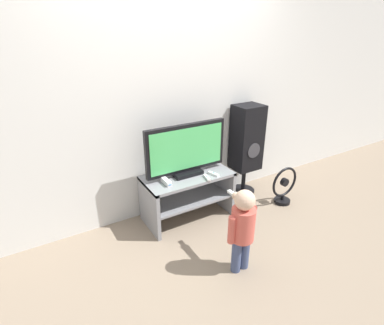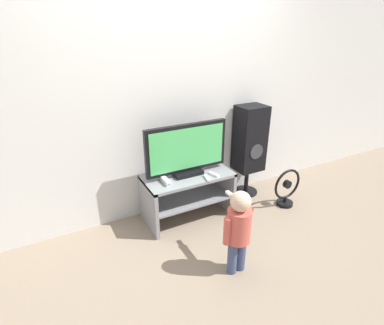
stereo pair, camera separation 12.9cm
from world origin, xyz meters
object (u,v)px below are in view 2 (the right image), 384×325
(speaker_tower, at_px, (250,141))
(child, at_px, (238,226))
(remote_secondary, at_px, (207,178))
(game_console, at_px, (166,181))
(remote_primary, at_px, (214,174))
(floor_fan, at_px, (287,189))
(television, at_px, (187,150))

(speaker_tower, bearing_deg, child, -131.04)
(remote_secondary, distance_m, child, 0.74)
(game_console, bearing_deg, speaker_tower, 9.53)
(remote_primary, distance_m, remote_secondary, 0.11)
(remote_secondary, height_order, speaker_tower, speaker_tower)
(child, bearing_deg, floor_fan, 27.24)
(television, xyz_separation_m, remote_secondary, (0.13, -0.20, -0.25))
(television, height_order, game_console, television)
(remote_primary, bearing_deg, floor_fan, -11.94)
(game_console, relative_size, remote_primary, 1.21)
(game_console, relative_size, remote_secondary, 1.21)
(game_console, relative_size, speaker_tower, 0.15)
(remote_secondary, bearing_deg, remote_primary, 18.57)
(remote_secondary, bearing_deg, speaker_tower, 21.87)
(remote_primary, relative_size, floor_fan, 0.30)
(remote_primary, distance_m, child, 0.80)
(remote_primary, height_order, remote_secondary, same)
(speaker_tower, bearing_deg, television, -173.15)
(television, xyz_separation_m, child, (-0.01, -0.92, -0.32))
(remote_primary, height_order, child, child)
(game_console, distance_m, speaker_tower, 1.18)
(television, height_order, speaker_tower, speaker_tower)
(television, relative_size, speaker_tower, 0.80)
(game_console, xyz_separation_m, floor_fan, (1.38, -0.26, -0.32))
(television, height_order, remote_primary, television)
(remote_primary, xyz_separation_m, child, (-0.24, -0.76, -0.07))
(television, relative_size, child, 1.16)
(remote_primary, bearing_deg, child, -107.60)
(remote_primary, distance_m, floor_fan, 0.95)
(child, height_order, floor_fan, child)
(child, xyz_separation_m, speaker_tower, (0.90, 1.03, 0.24))
(remote_secondary, xyz_separation_m, child, (-0.14, -0.72, -0.07))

